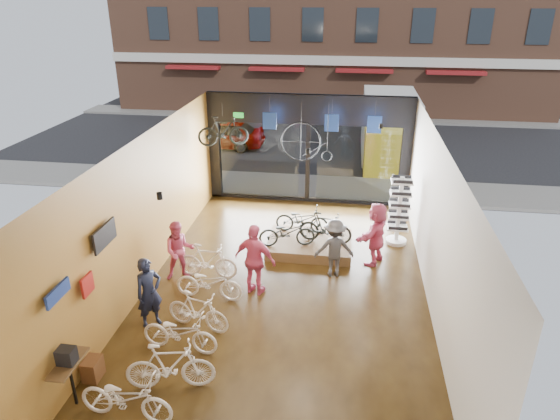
% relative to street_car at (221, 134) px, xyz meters
% --- Properties ---
extents(ground_plane, '(7.00, 12.00, 0.04)m').
position_rel_street_car_xyz_m(ground_plane, '(4.67, -12.00, -0.72)').
color(ground_plane, black).
rests_on(ground_plane, ground).
extents(ceiling, '(7.00, 12.00, 0.04)m').
position_rel_street_car_xyz_m(ceiling, '(4.67, -12.00, 3.12)').
color(ceiling, black).
rests_on(ceiling, ground).
extents(wall_left, '(0.04, 12.00, 3.80)m').
position_rel_street_car_xyz_m(wall_left, '(1.15, -12.00, 1.20)').
color(wall_left, '#B4893E').
rests_on(wall_left, ground).
extents(wall_right, '(0.04, 12.00, 3.80)m').
position_rel_street_car_xyz_m(wall_right, '(8.19, -12.00, 1.20)').
color(wall_right, beige).
rests_on(wall_right, ground).
extents(storefront, '(7.00, 0.26, 3.80)m').
position_rel_street_car_xyz_m(storefront, '(4.67, -6.00, 1.20)').
color(storefront, black).
rests_on(storefront, ground).
extents(exit_sign, '(0.35, 0.06, 0.18)m').
position_rel_street_car_xyz_m(exit_sign, '(2.27, -6.12, 2.35)').
color(exit_sign, '#198C26').
rests_on(exit_sign, storefront).
extents(street_road, '(30.00, 18.00, 0.02)m').
position_rel_street_car_xyz_m(street_road, '(4.67, 3.00, -0.71)').
color(street_road, black).
rests_on(street_road, ground).
extents(sidewalk_near, '(30.00, 2.40, 0.12)m').
position_rel_street_car_xyz_m(sidewalk_near, '(4.67, -4.80, -0.64)').
color(sidewalk_near, slate).
rests_on(sidewalk_near, ground).
extents(sidewalk_far, '(30.00, 2.00, 0.12)m').
position_rel_street_car_xyz_m(sidewalk_far, '(4.67, 7.00, -0.64)').
color(sidewalk_far, slate).
rests_on(sidewalk_far, ground).
extents(street_car, '(4.08, 1.64, 1.39)m').
position_rel_street_car_xyz_m(street_car, '(0.00, 0.00, 0.00)').
color(street_car, gray).
rests_on(street_car, street_road).
extents(box_truck, '(2.32, 6.95, 2.74)m').
position_rel_street_car_xyz_m(box_truck, '(7.79, -1.00, 0.67)').
color(box_truck, silver).
rests_on(box_truck, street_road).
extents(floor_bike_0, '(1.77, 0.72, 0.91)m').
position_rel_street_car_xyz_m(floor_bike_0, '(2.48, -16.45, -0.24)').
color(floor_bike_0, silver).
rests_on(floor_bike_0, ground_plane).
extents(floor_bike_1, '(1.74, 0.80, 1.01)m').
position_rel_street_car_xyz_m(floor_bike_1, '(2.99, -15.63, -0.19)').
color(floor_bike_1, silver).
rests_on(floor_bike_1, ground_plane).
extents(floor_bike_2, '(1.70, 0.74, 0.87)m').
position_rel_street_car_xyz_m(floor_bike_2, '(2.81, -14.55, -0.26)').
color(floor_bike_2, silver).
rests_on(floor_bike_2, ground_plane).
extents(floor_bike_3, '(1.58, 0.80, 0.91)m').
position_rel_street_car_xyz_m(floor_bike_3, '(2.97, -13.79, -0.24)').
color(floor_bike_3, silver).
rests_on(floor_bike_3, ground_plane).
extents(floor_bike_4, '(1.69, 0.67, 0.87)m').
position_rel_street_car_xyz_m(floor_bike_4, '(2.89, -12.59, -0.26)').
color(floor_bike_4, silver).
rests_on(floor_bike_4, ground_plane).
extents(floor_bike_5, '(1.60, 0.49, 0.95)m').
position_rel_street_car_xyz_m(floor_bike_5, '(2.59, -11.64, -0.22)').
color(floor_bike_5, silver).
rests_on(floor_bike_5, ground_plane).
extents(display_platform, '(2.40, 1.80, 0.30)m').
position_rel_street_car_xyz_m(display_platform, '(5.10, -9.71, -0.55)').
color(display_platform, '#4B381B').
rests_on(display_platform, ground_plane).
extents(display_bike_left, '(1.66, 0.88, 0.83)m').
position_rel_street_car_xyz_m(display_bike_left, '(4.48, -10.15, 0.02)').
color(display_bike_left, black).
rests_on(display_bike_left, display_platform).
extents(display_bike_mid, '(1.57, 0.63, 0.92)m').
position_rel_street_car_xyz_m(display_bike_mid, '(5.53, -9.78, 0.06)').
color(display_bike_mid, black).
rests_on(display_bike_mid, display_platform).
extents(display_bike_right, '(1.58, 0.60, 0.82)m').
position_rel_street_car_xyz_m(display_bike_right, '(4.81, -9.21, 0.02)').
color(display_bike_right, black).
rests_on(display_bike_right, display_platform).
extents(customer_0, '(0.70, 0.72, 1.67)m').
position_rel_street_car_xyz_m(customer_0, '(1.89, -13.80, 0.14)').
color(customer_0, '#161C33').
rests_on(customer_0, ground_plane).
extents(customer_1, '(0.95, 0.85, 1.60)m').
position_rel_street_car_xyz_m(customer_1, '(1.90, -11.77, 0.11)').
color(customer_1, '#CC4C72').
rests_on(customer_1, ground_plane).
extents(customer_2, '(1.17, 0.75, 1.86)m').
position_rel_street_car_xyz_m(customer_2, '(3.96, -12.19, 0.23)').
color(customer_2, '#CC4C72').
rests_on(customer_2, ground_plane).
extents(customer_3, '(1.12, 0.75, 1.61)m').
position_rel_street_car_xyz_m(customer_3, '(5.84, -11.06, 0.11)').
color(customer_3, '#3F3F44').
rests_on(customer_3, ground_plane).
extents(customer_5, '(1.17, 1.71, 1.77)m').
position_rel_street_car_xyz_m(customer_5, '(6.93, -10.21, 0.19)').
color(customer_5, '#CC4C72').
rests_on(customer_5, ground_plane).
extents(sunglasses_rack, '(0.68, 0.58, 2.09)m').
position_rel_street_car_xyz_m(sunglasses_rack, '(7.62, -8.92, 0.35)').
color(sunglasses_rack, white).
rests_on(sunglasses_rack, ground_plane).
extents(wall_merch, '(0.40, 2.40, 2.60)m').
position_rel_street_car_xyz_m(wall_merch, '(1.29, -15.50, 0.60)').
color(wall_merch, navy).
rests_on(wall_merch, wall_left).
extents(penny_farthing, '(1.59, 0.06, 1.27)m').
position_rel_street_car_xyz_m(penny_farthing, '(4.81, -7.33, 1.80)').
color(penny_farthing, black).
rests_on(penny_farthing, ceiling).
extents(hung_bike, '(1.64, 0.87, 0.95)m').
position_rel_street_car_xyz_m(hung_bike, '(2.15, -7.80, 2.23)').
color(hung_bike, black).
rests_on(hung_bike, ceiling).
extents(jersey_left, '(0.45, 0.03, 0.55)m').
position_rel_street_car_xyz_m(jersey_left, '(3.46, -6.80, 2.35)').
color(jersey_left, '#1E3F99').
rests_on(jersey_left, ceiling).
extents(jersey_mid, '(0.45, 0.03, 0.55)m').
position_rel_street_car_xyz_m(jersey_mid, '(5.47, -6.80, 2.35)').
color(jersey_mid, '#1E3F99').
rests_on(jersey_mid, ceiling).
extents(jersey_right, '(0.45, 0.03, 0.55)m').
position_rel_street_car_xyz_m(jersey_right, '(6.82, -6.80, 2.35)').
color(jersey_right, '#1E3F99').
rests_on(jersey_right, ceiling).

